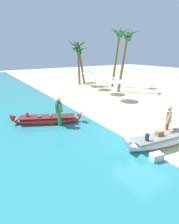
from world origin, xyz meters
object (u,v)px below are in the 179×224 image
person_tourist_customer (168,121)px  palm_tree_far_behind (126,42)px  palm_tree_tall_inland (80,54)px  palm_tree_leaning_seaward (119,40)px  cooler_box (156,158)px  boat_white_foreground (168,139)px  palm_tree_mid_cluster (78,50)px  boat_red_midground (47,120)px  person_vendor_hatted (59,110)px

person_tourist_customer → palm_tree_far_behind: 12.04m
palm_tree_tall_inland → palm_tree_far_behind: 6.46m
palm_tree_leaning_seaward → cooler_box: 17.01m
person_tourist_customer → palm_tree_far_behind: bearing=56.8°
boat_white_foreground → palm_tree_mid_cluster: palm_tree_mid_cluster is taller
palm_tree_leaning_seaward → palm_tree_mid_cluster: 5.03m
boat_red_midground → palm_tree_far_behind: 12.29m
palm_tree_tall_inland → palm_tree_leaning_seaward: palm_tree_leaning_seaward is taller
boat_white_foreground → person_vendor_hatted: size_ratio=2.70×
boat_white_foreground → person_tourist_customer: person_tourist_customer is taller
person_vendor_hatted → palm_tree_far_behind: (9.91, 5.23, 4.04)m
boat_white_foreground → cooler_box: 1.68m
palm_tree_tall_inland → cooler_box: palm_tree_tall_inland is taller
palm_tree_tall_inland → palm_tree_mid_cluster: 0.53m
cooler_box → palm_tree_far_behind: bearing=63.6°
palm_tree_leaning_seaward → cooler_box: bearing=-126.0°
boat_white_foreground → cooler_box: (-1.57, -0.59, -0.12)m
person_tourist_customer → cooler_box: person_tourist_customer is taller
person_tourist_customer → cooler_box: size_ratio=3.53×
palm_tree_leaning_seaward → palm_tree_mid_cluster: size_ratio=1.23×
palm_tree_far_behind → boat_white_foreground: bearing=-123.9°
boat_white_foreground → palm_tree_leaning_seaward: size_ratio=0.70×
cooler_box → palm_tree_tall_inland: bearing=81.1°
boat_red_midground → person_vendor_hatted: person_vendor_hatted is taller
boat_white_foreground → palm_tree_mid_cluster: 16.94m
boat_white_foreground → boat_red_midground: 6.56m
palm_tree_far_behind → person_vendor_hatted: bearing=-152.2°
palm_tree_leaning_seaward → palm_tree_tall_inland: bearing=134.8°
person_vendor_hatted → cooler_box: person_vendor_hatted is taller
boat_red_midground → palm_tree_leaning_seaward: size_ratio=0.57×
palm_tree_mid_cluster → boat_white_foreground: bearing=-105.4°
boat_white_foreground → palm_tree_tall_inland: palm_tree_tall_inland is taller
boat_red_midground → cooler_box: size_ratio=8.00×
boat_white_foreground → palm_tree_tall_inland: (4.59, 15.88, 3.57)m
boat_red_midground → palm_tree_mid_cluster: palm_tree_mid_cluster is taller
palm_tree_leaning_seaward → palm_tree_far_behind: size_ratio=1.08×
person_tourist_customer → palm_tree_far_behind: palm_tree_far_behind is taller
boat_red_midground → person_vendor_hatted: (0.48, -0.73, 0.73)m
cooler_box → person_tourist_customer: bearing=37.7°
palm_tree_tall_inland → palm_tree_far_behind: palm_tree_far_behind is taller
person_tourist_customer → palm_tree_tall_inland: 16.30m
cooler_box → boat_white_foreground: bearing=32.1°
boat_red_midground → palm_tree_tall_inland: palm_tree_tall_inland is taller
palm_tree_mid_cluster → cooler_box: bearing=-109.9°
person_vendor_hatted → palm_tree_mid_cluster: bearing=55.7°
palm_tree_mid_cluster → palm_tree_far_behind: bearing=-69.5°
palm_tree_far_behind → cooler_box: bearing=-128.1°
person_vendor_hatted → palm_tree_leaning_seaward: (11.23, 7.86, 4.43)m
cooler_box → palm_tree_leaning_seaward: bearing=65.6°
palm_tree_mid_cluster → cooler_box: palm_tree_mid_cluster is taller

